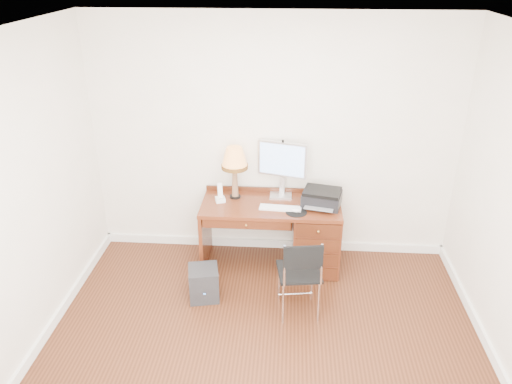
# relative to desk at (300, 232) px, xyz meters

# --- Properties ---
(ground) EXTENTS (4.00, 4.00, 0.00)m
(ground) POSITION_rel_desk_xyz_m (-0.32, -1.40, -0.41)
(ground) COLOR #38190C
(ground) RESTS_ON ground
(room_shell) EXTENTS (4.00, 4.00, 4.00)m
(room_shell) POSITION_rel_desk_xyz_m (-0.32, -0.77, -0.36)
(room_shell) COLOR white
(room_shell) RESTS_ON ground
(desk) EXTENTS (1.50, 0.67, 0.75)m
(desk) POSITION_rel_desk_xyz_m (0.00, 0.00, 0.00)
(desk) COLOR #612814
(desk) RESTS_ON ground
(monitor) EXTENTS (0.54, 0.24, 0.62)m
(monitor) POSITION_rel_desk_xyz_m (-0.22, 0.22, 0.73)
(monitor) COLOR silver
(monitor) RESTS_ON desk
(keyboard) EXTENTS (0.45, 0.16, 0.02)m
(keyboard) POSITION_rel_desk_xyz_m (-0.22, -0.11, 0.35)
(keyboard) COLOR white
(keyboard) RESTS_ON desk
(mouse_pad) EXTENTS (0.22, 0.22, 0.04)m
(mouse_pad) POSITION_rel_desk_xyz_m (-0.05, -0.18, 0.35)
(mouse_pad) COLOR black
(mouse_pad) RESTS_ON desk
(printer) EXTENTS (0.46, 0.39, 0.18)m
(printer) POSITION_rel_desk_xyz_m (0.22, 0.01, 0.42)
(printer) COLOR black
(printer) RESTS_ON desk
(leg_lamp) EXTENTS (0.29, 0.29, 0.59)m
(leg_lamp) POSITION_rel_desk_xyz_m (-0.72, 0.13, 0.77)
(leg_lamp) COLOR black
(leg_lamp) RESTS_ON desk
(phone) EXTENTS (0.13, 0.13, 0.21)m
(phone) POSITION_rel_desk_xyz_m (-0.88, 0.02, 0.40)
(phone) COLOR white
(phone) RESTS_ON desk
(pen_cup) EXTENTS (0.07, 0.07, 0.09)m
(pen_cup) POSITION_rel_desk_xyz_m (0.08, 0.14, 0.38)
(pen_cup) COLOR black
(pen_cup) RESTS_ON desk
(chair) EXTENTS (0.45, 0.45, 0.85)m
(chair) POSITION_rel_desk_xyz_m (-0.01, -0.88, 0.10)
(chair) COLOR black
(chair) RESTS_ON ground
(equipment_box) EXTENTS (0.35, 0.35, 0.34)m
(equipment_box) POSITION_rel_desk_xyz_m (-0.97, -0.68, -0.24)
(equipment_box) COLOR black
(equipment_box) RESTS_ON ground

